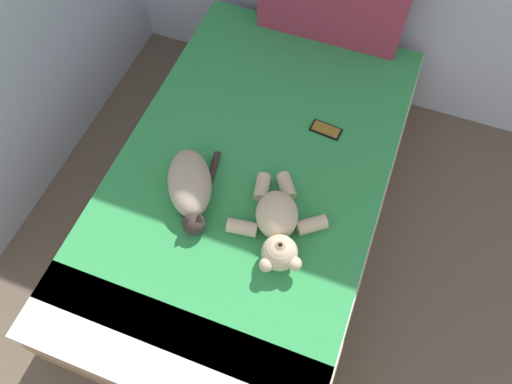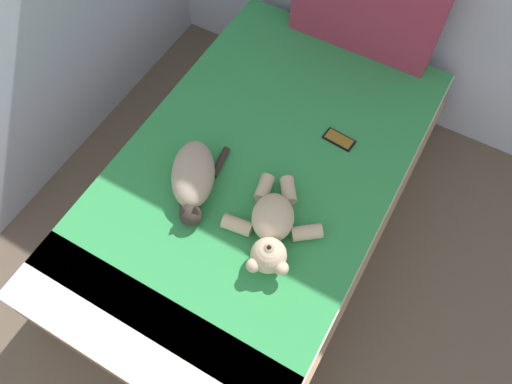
% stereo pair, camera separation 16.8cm
% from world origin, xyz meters
% --- Properties ---
extents(bed, '(1.26, 2.10, 0.50)m').
position_xyz_m(bed, '(1.15, 3.08, 0.25)').
color(bed, '#9E7A56').
rests_on(bed, ground_plane).
extents(patterned_cushion, '(0.77, 0.13, 0.54)m').
position_xyz_m(patterned_cushion, '(1.24, 4.04, 0.77)').
color(patterned_cushion, '#A5334C').
rests_on(patterned_cushion, bed).
extents(cat, '(0.33, 0.44, 0.15)m').
position_xyz_m(cat, '(0.96, 2.86, 0.57)').
color(cat, tan).
rests_on(cat, bed).
extents(teddy_bear, '(0.41, 0.50, 0.16)m').
position_xyz_m(teddy_bear, '(1.38, 2.82, 0.57)').
color(teddy_bear, beige).
rests_on(teddy_bear, bed).
extents(cell_phone, '(0.15, 0.09, 0.01)m').
position_xyz_m(cell_phone, '(1.42, 3.41, 0.51)').
color(cell_phone, black).
rests_on(cell_phone, bed).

